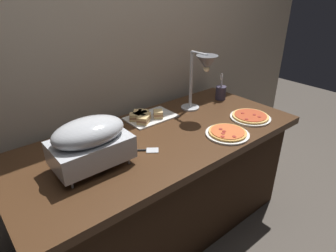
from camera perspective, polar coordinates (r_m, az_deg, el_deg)
The scene contains 11 objects.
ground_plane at distance 2.30m, azimuth -1.22°, elevation -18.81°, with size 8.00×8.00×0.00m, color #4C443D.
back_wall at distance 2.07m, azimuth -10.46°, elevation 14.06°, with size 4.40×0.04×2.40m, color tan.
buffet_table at distance 2.04m, azimuth -1.32°, elevation -11.20°, with size 1.90×0.84×0.76m.
chafing_dish at distance 1.52m, azimuth -15.13°, elevation -2.88°, with size 0.40×0.25×0.27m.
heat_lamp at distance 2.05m, azimuth 7.06°, elevation 11.20°, with size 0.15×0.29×0.44m.
pizza_plate_front at distance 1.88m, azimuth 11.64°, elevation -1.39°, with size 0.28×0.28×0.03m.
pizza_plate_center at distance 2.14m, azimuth 15.94°, elevation 1.76°, with size 0.29×0.29×0.03m.
sandwich_platter at distance 2.04m, azimuth -4.41°, elevation 1.90°, with size 0.35×0.23×0.06m.
sauce_cup_near at distance 1.84m, azimuth -16.40°, elevation -2.34°, with size 0.06×0.06×0.03m.
utensil_holder at distance 2.43m, azimuth 10.37°, elevation 6.51°, with size 0.08×0.08×0.22m.
serving_spatula at distance 1.68m, azimuth -4.48°, elevation -4.80°, with size 0.16×0.13×0.01m.
Camera 1 is at (-0.99, -1.27, 1.64)m, focal length 30.89 mm.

